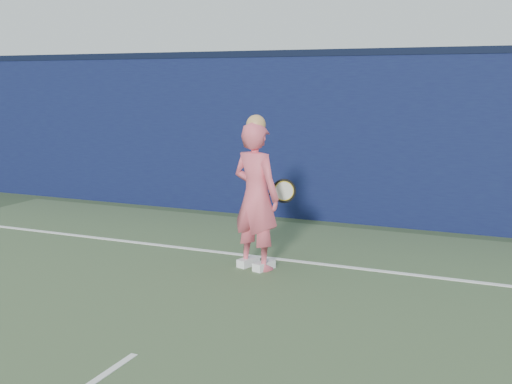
% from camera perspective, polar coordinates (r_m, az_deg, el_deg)
% --- Properties ---
extents(backstop_wall, '(24.00, 0.40, 2.50)m').
position_cam_1_polar(backstop_wall, '(9.92, 7.13, 4.65)').
color(backstop_wall, '#0C1037').
rests_on(backstop_wall, ground).
extents(wall_cap, '(24.00, 0.42, 0.10)m').
position_cam_1_polar(wall_cap, '(9.89, 7.29, 12.17)').
color(wall_cap, black).
rests_on(wall_cap, backstop_wall).
extents(player, '(0.71, 0.57, 1.77)m').
position_cam_1_polar(player, '(7.26, 0.00, -0.35)').
color(player, '#E6596C').
rests_on(player, ground).
extents(racket, '(0.55, 0.14, 0.29)m').
position_cam_1_polar(racket, '(7.64, 2.31, 0.06)').
color(racket, black).
rests_on(racket, ground).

